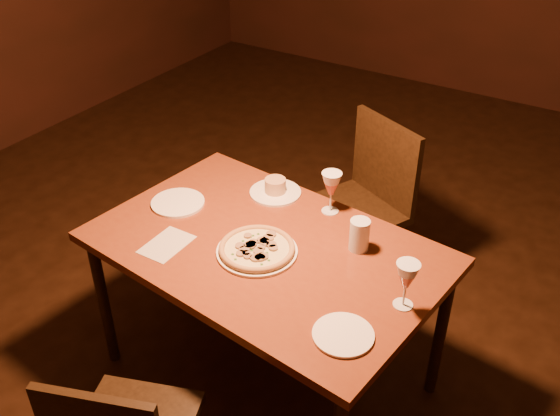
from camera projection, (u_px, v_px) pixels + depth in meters
The scene contains 11 objects.
floor at pixel (319, 386), 2.70m from camera, with size 7.00×7.00×0.00m, color #321C10.
dining_table at pixel (266, 258), 2.41m from camera, with size 1.40×0.99×0.70m.
chair_far at pixel (362, 201), 3.00m from camera, with size 0.57×0.57×0.89m.
pizza_plate at pixel (257, 249), 2.32m from camera, with size 0.30×0.30×0.03m.
ramekin_saucer at pixel (275, 189), 2.67m from camera, with size 0.22×0.22×0.07m.
wine_glass_far at pixel (331, 193), 2.52m from camera, with size 0.08×0.08×0.18m, color #C86253, non-canonical shape.
wine_glass_right at pixel (406, 285), 2.04m from camera, with size 0.08×0.08×0.18m, color #C86253, non-canonical shape.
water_tumbler at pixel (359, 235), 2.32m from camera, with size 0.08×0.08×0.13m, color silver.
side_plate_left at pixel (178, 203), 2.61m from camera, with size 0.22×0.22×0.01m, color white.
side_plate_near at pixel (343, 335), 1.97m from camera, with size 0.20×0.20×0.01m, color white.
menu_card at pixel (167, 244), 2.37m from camera, with size 0.14×0.20×0.00m, color beige.
Camera 1 is at (0.82, -1.64, 2.13)m, focal length 40.00 mm.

